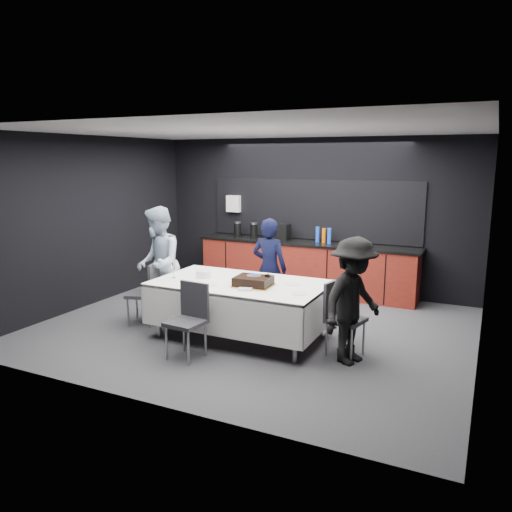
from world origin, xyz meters
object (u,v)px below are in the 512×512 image
at_px(party_table, 240,292).
at_px(plate_stack, 203,274).
at_px(person_right, 353,301).
at_px(person_center, 269,268).
at_px(chair_near, 189,314).
at_px(person_left, 158,263).
at_px(chair_right, 340,312).
at_px(cake_assembly, 253,281).
at_px(chair_left, 148,289).
at_px(champagne_flute, 173,267).

distance_m(party_table, plate_stack, 0.62).
bearing_deg(party_table, plate_stack, 179.29).
bearing_deg(person_right, person_center, 74.07).
relative_size(chair_near, person_left, 0.54).
bearing_deg(chair_near, chair_right, 28.17).
relative_size(plate_stack, person_left, 0.12).
bearing_deg(cake_assembly, person_right, -3.64).
distance_m(plate_stack, chair_right, 2.01).
bearing_deg(person_right, party_table, 102.96).
height_order(plate_stack, person_left, person_left).
height_order(party_table, chair_left, chair_left).
height_order(champagne_flute, person_left, person_left).
relative_size(cake_assembly, champagne_flute, 2.32).
relative_size(plate_stack, person_center, 0.14).
distance_m(plate_stack, chair_left, 0.95).
distance_m(party_table, chair_right, 1.41).
height_order(chair_right, person_right, person_right).
relative_size(party_table, chair_right, 2.51).
relative_size(chair_right, person_center, 0.60).
bearing_deg(champagne_flute, person_left, 144.79).
distance_m(party_table, champagne_flute, 1.01).
bearing_deg(person_right, person_left, 102.85).
bearing_deg(champagne_flute, cake_assembly, 4.03).
xyz_separation_m(chair_right, person_center, (-1.40, 0.95, 0.24)).
bearing_deg(chair_left, party_table, 3.89).
relative_size(party_table, person_right, 1.51).
bearing_deg(champagne_flute, party_table, 11.72).
height_order(cake_assembly, champagne_flute, champagne_flute).
bearing_deg(champagne_flute, chair_left, 169.97).
relative_size(cake_assembly, chair_right, 0.56).
bearing_deg(chair_near, plate_stack, 110.65).
bearing_deg(chair_left, person_center, 35.59).
height_order(chair_right, person_left, person_left).
xyz_separation_m(chair_near, person_center, (0.26, 1.84, 0.24)).
bearing_deg(champagne_flute, plate_stack, 29.42).
relative_size(chair_near, person_right, 0.60).
bearing_deg(cake_assembly, plate_stack, 171.92).
bearing_deg(chair_left, cake_assembly, -0.36).
bearing_deg(cake_assembly, person_left, 170.19).
xyz_separation_m(cake_assembly, champagne_flute, (-1.20, -0.08, 0.10)).
distance_m(chair_left, person_center, 1.85).
height_order(cake_assembly, person_center, person_center).
bearing_deg(plate_stack, person_center, 58.40).
distance_m(cake_assembly, person_center, 1.11).
bearing_deg(person_right, chair_near, 129.73).
bearing_deg(party_table, person_center, 89.78).
height_order(party_table, person_left, person_left).
relative_size(champagne_flute, chair_near, 0.24).
distance_m(party_table, cake_assembly, 0.34).
xyz_separation_m(party_table, person_center, (0.00, 0.97, 0.13)).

